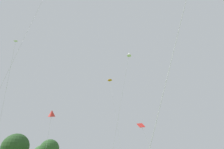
% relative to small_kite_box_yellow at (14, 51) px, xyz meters
% --- Properties ---
extents(small_kite_box_yellow, '(1.40, 1.70, 15.83)m').
position_rel_small_kite_box_yellow_xyz_m(small_kite_box_yellow, '(0.00, 0.00, 0.00)').
color(small_kite_box_yellow, white).
rests_on(small_kite_box_yellow, ground).
extents(small_kite_triangle_green, '(3.12, 4.27, 19.46)m').
position_rel_small_kite_box_yellow_xyz_m(small_kite_triangle_green, '(16.29, 2.42, 4.62)').
color(small_kite_triangle_green, white).
rests_on(small_kite_triangle_green, ground).
extents(small_kite_bird_shape, '(1.35, 1.89, 9.00)m').
position_rel_small_kite_box_yellow_xyz_m(small_kite_bird_shape, '(5.45, 4.54, -5.89)').
color(small_kite_bird_shape, red).
rests_on(small_kite_bird_shape, ground).
extents(small_kite_stunt_black, '(1.74, 2.64, 6.98)m').
position_rel_small_kite_box_yellow_xyz_m(small_kite_stunt_black, '(16.23, -0.26, -7.95)').
color(small_kite_stunt_black, red).
rests_on(small_kite_stunt_black, ground).
extents(small_kite_tiny_distant, '(1.55, 4.53, 16.66)m').
position_rel_small_kite_box_yellow_xyz_m(small_kite_tiny_distant, '(14.61, 7.66, 1.73)').
color(small_kite_tiny_distant, orange).
rests_on(small_kite_tiny_distant, ground).
extents(tree_pine_center, '(6.46, 6.46, 10.09)m').
position_rel_small_kite_box_yellow_xyz_m(tree_pine_center, '(-2.11, 31.45, -7.51)').
color(tree_pine_center, '#513823').
rests_on(tree_pine_center, ground).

